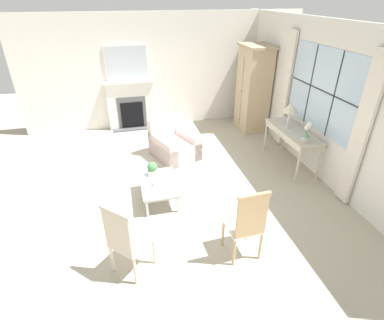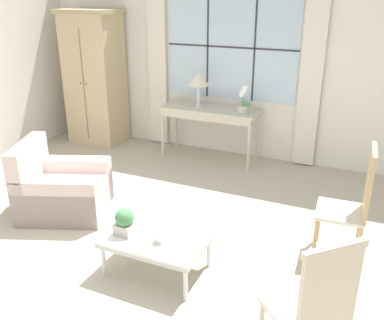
% 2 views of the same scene
% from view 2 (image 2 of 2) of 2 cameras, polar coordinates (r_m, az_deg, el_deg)
% --- Properties ---
extents(ground_plane, '(14.00, 14.00, 0.00)m').
position_cam_2_polar(ground_plane, '(4.35, -9.02, -11.90)').
color(ground_plane, '#B2A893').
extents(wall_back_windowed, '(7.20, 0.14, 2.80)m').
position_cam_2_polar(wall_back_windowed, '(6.42, 5.22, 12.92)').
color(wall_back_windowed, silver).
rests_on(wall_back_windowed, ground_plane).
extents(armoire, '(0.91, 0.66, 2.10)m').
position_cam_2_polar(armoire, '(7.16, -12.80, 10.66)').
color(armoire, tan).
rests_on(armoire, ground_plane).
extents(console_table, '(1.43, 0.53, 0.77)m').
position_cam_2_polar(console_table, '(6.31, 2.43, 6.22)').
color(console_table, beige).
rests_on(console_table, ground_plane).
extents(table_lamp, '(0.31, 0.31, 0.52)m').
position_cam_2_polar(table_lamp, '(6.22, 0.90, 10.63)').
color(table_lamp, silver).
rests_on(table_lamp, console_table).
extents(potted_orchid, '(0.20, 0.16, 0.41)m').
position_cam_2_polar(potted_orchid, '(6.02, 6.83, 7.72)').
color(potted_orchid, '#BCB7AD').
rests_on(potted_orchid, console_table).
extents(armchair_upholstered, '(1.15, 1.09, 0.83)m').
position_cam_2_polar(armchair_upholstered, '(5.08, -17.00, -3.90)').
color(armchair_upholstered, beige).
rests_on(armchair_upholstered, ground_plane).
extents(side_chair_wooden, '(0.46, 0.46, 1.12)m').
position_cam_2_polar(side_chair_wooden, '(4.17, 20.93, -4.93)').
color(side_chair_wooden, beige).
rests_on(side_chair_wooden, ground_plane).
extents(accent_chair_wooden, '(0.62, 0.62, 1.08)m').
position_cam_2_polar(accent_chair_wooden, '(2.88, 16.22, -17.96)').
color(accent_chair_wooden, beige).
rests_on(accent_chair_wooden, ground_plane).
extents(coffee_table, '(0.90, 0.61, 0.36)m').
position_cam_2_polar(coffee_table, '(3.87, -4.78, -10.59)').
color(coffee_table, silver).
rests_on(coffee_table, ground_plane).
extents(potted_plant_small, '(0.17, 0.17, 0.24)m').
position_cam_2_polar(potted_plant_small, '(3.86, -8.96, -8.08)').
color(potted_plant_small, '#BCB7AD').
rests_on(potted_plant_small, coffee_table).
extents(pillar_candle, '(0.12, 0.12, 0.12)m').
position_cam_2_polar(pillar_candle, '(3.75, -4.26, -10.21)').
color(pillar_candle, silver).
rests_on(pillar_candle, coffee_table).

